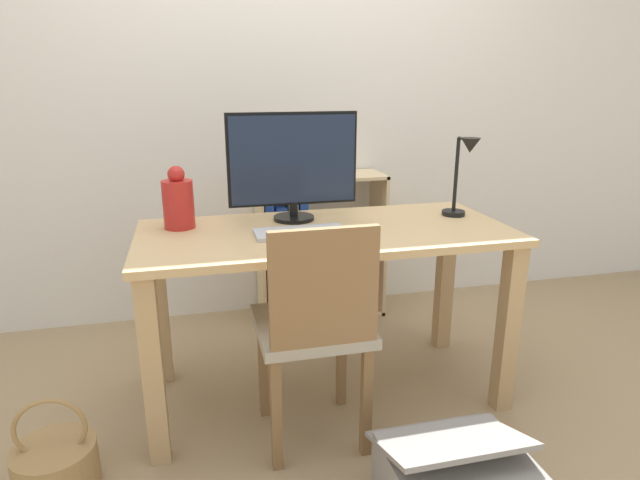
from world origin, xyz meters
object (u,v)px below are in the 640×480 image
vase (178,202)px  chair (315,325)px  bookshelf (302,258)px  monitor (293,163)px  keyboard (301,232)px  basket (56,466)px  desk_lamp (463,170)px

vase → chair: size_ratio=0.29×
vase → bookshelf: size_ratio=0.31×
monitor → vase: monitor is taller
bookshelf → vase: bearing=-134.4°
vase → chair: 0.75m
keyboard → vase: size_ratio=1.41×
keyboard → basket: 1.15m
desk_lamp → keyboard: bearing=-173.7°
keyboard → desk_lamp: (0.71, 0.08, 0.20)m
keyboard → bookshelf: (0.18, 0.86, -0.41)m
desk_lamp → bookshelf: desk_lamp is taller
desk_lamp → basket: size_ratio=0.98×
chair → basket: bearing=-172.6°
monitor → vase: (-0.47, -0.02, -0.14)m
keyboard → bookshelf: 0.97m
keyboard → bookshelf: size_ratio=0.43×
bookshelf → basket: (-1.08, -1.17, -0.25)m
bookshelf → basket: bookshelf is taller
keyboard → vase: vase is taller
vase → chair: (0.45, -0.48, -0.36)m
desk_lamp → chair: (-0.72, -0.35, -0.47)m
vase → desk_lamp: bearing=-6.4°
monitor → vase: bearing=-177.8°
keyboard → basket: bearing=-160.8°
monitor → keyboard: monitor is taller
monitor → keyboard: 0.33m
bookshelf → basket: 1.61m
bookshelf → monitor: bearing=-104.7°
monitor → vase: 0.49m
keyboard → vase: (-0.45, 0.21, 0.10)m
vase → basket: (-0.44, -0.52, -0.75)m
keyboard → bookshelf: bookshelf is taller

